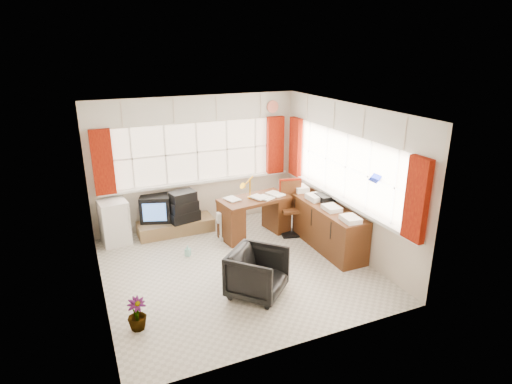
% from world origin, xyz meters
% --- Properties ---
extents(ground, '(4.00, 4.00, 0.00)m').
position_xyz_m(ground, '(0.00, 0.00, 0.00)').
color(ground, beige).
rests_on(ground, ground).
extents(room_walls, '(4.00, 4.00, 4.00)m').
position_xyz_m(room_walls, '(0.00, 0.00, 1.50)').
color(room_walls, beige).
rests_on(room_walls, ground).
extents(window_back, '(3.70, 0.12, 3.60)m').
position_xyz_m(window_back, '(0.00, 1.94, 0.95)').
color(window_back, beige).
rests_on(window_back, room_walls).
extents(window_right, '(0.12, 3.70, 3.60)m').
position_xyz_m(window_right, '(1.94, 0.00, 0.95)').
color(window_right, beige).
rests_on(window_right, room_walls).
extents(curtains, '(3.83, 3.83, 1.15)m').
position_xyz_m(curtains, '(0.92, 0.93, 1.46)').
color(curtains, '#942308').
rests_on(curtains, room_walls).
extents(overhead_cabinets, '(3.98, 3.98, 0.48)m').
position_xyz_m(overhead_cabinets, '(0.98, 0.98, 2.25)').
color(overhead_cabinets, beige).
rests_on(overhead_cabinets, room_walls).
extents(desk, '(1.35, 0.80, 0.77)m').
position_xyz_m(desk, '(0.77, 1.04, 0.41)').
color(desk, '#542913').
rests_on(desk, ground).
extents(desk_lamp, '(0.16, 0.14, 0.41)m').
position_xyz_m(desk_lamp, '(0.70, 1.08, 1.02)').
color(desk_lamp, '#E49D09').
rests_on(desk_lamp, desk).
extents(task_chair, '(0.51, 0.53, 1.02)m').
position_xyz_m(task_chair, '(1.46, 0.91, 0.54)').
color(task_chair, black).
rests_on(task_chair, ground).
extents(office_chair, '(1.03, 1.04, 0.68)m').
position_xyz_m(office_chair, '(0.01, -0.82, 0.34)').
color(office_chair, black).
rests_on(office_chair, ground).
extents(radiator, '(0.38, 0.20, 0.54)m').
position_xyz_m(radiator, '(0.27, 1.03, 0.22)').
color(radiator, white).
rests_on(radiator, ground).
extents(credenza, '(0.50, 2.00, 0.85)m').
position_xyz_m(credenza, '(1.73, 0.20, 0.39)').
color(credenza, '#542913').
rests_on(credenza, ground).
extents(file_tray, '(0.27, 0.34, 0.11)m').
position_xyz_m(file_tray, '(1.84, 0.37, 0.80)').
color(file_tray, black).
rests_on(file_tray, credenza).
extents(tv_bench, '(1.40, 0.50, 0.25)m').
position_xyz_m(tv_bench, '(-0.55, 1.72, 0.12)').
color(tv_bench, '#936F49').
rests_on(tv_bench, ground).
extents(crt_tv, '(0.67, 0.64, 0.50)m').
position_xyz_m(crt_tv, '(-0.86, 1.90, 0.50)').
color(crt_tv, black).
rests_on(crt_tv, tv_bench).
extents(hifi_stack, '(0.61, 0.46, 0.57)m').
position_xyz_m(hifi_stack, '(-0.41, 1.65, 0.52)').
color(hifi_stack, black).
rests_on(hifi_stack, tv_bench).
extents(mini_fridge, '(0.52, 0.52, 0.79)m').
position_xyz_m(mini_fridge, '(-1.64, 1.73, 0.40)').
color(mini_fridge, white).
rests_on(mini_fridge, ground).
extents(spray_bottle_a, '(0.15, 0.15, 0.30)m').
position_xyz_m(spray_bottle_a, '(-0.82, 1.72, 0.15)').
color(spray_bottle_a, silver).
rests_on(spray_bottle_a, ground).
extents(spray_bottle_b, '(0.12, 0.12, 0.19)m').
position_xyz_m(spray_bottle_b, '(-0.59, 0.72, 0.09)').
color(spray_bottle_b, '#93DCCE').
rests_on(spray_bottle_b, ground).
extents(flower_vase, '(0.28, 0.28, 0.43)m').
position_xyz_m(flower_vase, '(-1.68, -0.94, 0.21)').
color(flower_vase, black).
rests_on(flower_vase, ground).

